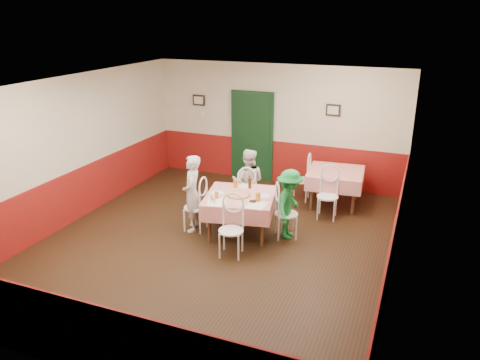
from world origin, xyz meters
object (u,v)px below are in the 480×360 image
at_px(main_table, 240,214).
at_px(glass_a, 217,195).
at_px(glass_c, 235,184).
at_px(chair_second_b, 328,197).
at_px(chair_far, 247,194).
at_px(chair_second_a, 300,180).
at_px(glass_b, 258,197).
at_px(diner_far, 248,182).
at_px(beer_bottle, 250,183).
at_px(second_table, 335,188).
at_px(chair_right, 286,214).
at_px(diner_right, 289,204).
at_px(pizza, 238,195).
at_px(wallet, 253,201).
at_px(chair_left, 195,207).
at_px(chair_near, 231,231).
at_px(diner_left, 192,193).

height_order(main_table, glass_a, glass_a).
xyz_separation_m(glass_a, glass_c, (0.09, 0.65, 0.00)).
bearing_deg(chair_second_b, main_table, -141.15).
height_order(chair_far, chair_second_a, same).
xyz_separation_m(glass_b, diner_far, (-0.59, 1.04, -0.15)).
bearing_deg(chair_far, glass_b, 104.91).
xyz_separation_m(chair_far, beer_bottle, (0.21, -0.44, 0.42)).
bearing_deg(glass_a, chair_far, 82.56).
bearing_deg(glass_a, diner_far, 83.34).
bearing_deg(second_table, chair_right, -105.73).
xyz_separation_m(chair_right, diner_right, (0.05, 0.01, 0.20)).
bearing_deg(pizza, diner_far, 100.19).
bearing_deg(main_table, second_table, 56.22).
relative_size(glass_b, wallet, 1.42).
relative_size(chair_left, diner_right, 0.70).
bearing_deg(glass_b, chair_near, -109.05).
xyz_separation_m(pizza, beer_bottle, (0.06, 0.43, 0.10)).
height_order(second_table, wallet, wallet).
bearing_deg(glass_b, diner_far, 119.39).
xyz_separation_m(chair_right, diner_left, (-1.71, -0.35, 0.28)).
distance_m(second_table, glass_c, 2.36).
xyz_separation_m(second_table, chair_left, (-2.19, -2.20, 0.08)).
bearing_deg(chair_near, chair_far, 91.71).
distance_m(diner_left, diner_far, 1.27).
relative_size(chair_left, pizza, 2.25).
bearing_deg(wallet, pizza, 140.90).
height_order(chair_far, glass_b, glass_b).
xyz_separation_m(glass_c, diner_left, (-0.65, -0.52, -0.10)).
xyz_separation_m(chair_second_b, diner_left, (-2.24, -1.46, 0.28)).
relative_size(beer_bottle, wallet, 2.08).
bearing_deg(wallet, beer_bottle, 103.78).
xyz_separation_m(glass_b, glass_c, (-0.64, 0.50, -0.01)).
relative_size(main_table, chair_second_b, 1.36).
xyz_separation_m(main_table, wallet, (0.33, -0.22, 0.40)).
distance_m(chair_near, wallet, 0.71).
distance_m(glass_a, glass_b, 0.74).
bearing_deg(diner_far, second_table, -153.03).
height_order(chair_right, diner_left, diner_left).
bearing_deg(glass_c, chair_near, -71.08).
xyz_separation_m(wallet, diner_left, (-1.21, 0.04, -0.04)).
distance_m(chair_near, diner_right, 1.25).
bearing_deg(chair_second_a, second_table, 85.59).
distance_m(second_table, glass_a, 2.91).
relative_size(glass_c, wallet, 1.23).
distance_m(main_table, chair_left, 0.85).
height_order(chair_right, chair_second_b, same).
bearing_deg(chair_far, beer_bottle, 100.20).
xyz_separation_m(chair_near, glass_a, (-0.49, 0.52, 0.37)).
bearing_deg(diner_far, chair_right, 135.26).
xyz_separation_m(chair_near, beer_bottle, (-0.13, 1.22, 0.42)).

